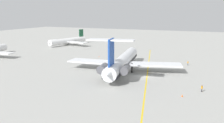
# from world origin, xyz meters

# --- Properties ---
(ground) EXTENTS (375.92, 375.92, 0.00)m
(ground) POSITION_xyz_m (0.00, 0.00, 0.00)
(ground) COLOR #9E9E99
(main_jetliner) EXTENTS (43.38, 38.61, 12.70)m
(main_jetliner) POSITION_xyz_m (2.52, 8.83, 3.46)
(main_jetliner) COLOR silver
(main_jetliner) RESTS_ON ground
(airliner_mid_right) EXTENTS (28.52, 28.41, 8.56)m
(airliner_mid_right) POSITION_xyz_m (50.99, 63.56, 2.52)
(airliner_mid_right) COLOR white
(airliner_mid_right) RESTS_ON ground
(ground_crew_near_nose) EXTENTS (0.32, 0.34, 1.70)m
(ground_crew_near_nose) POSITION_xyz_m (22.23, -9.44, 1.08)
(ground_crew_near_nose) COLOR black
(ground_crew_near_nose) RESTS_ON ground
(ground_crew_near_tail) EXTENTS (0.29, 0.39, 1.77)m
(ground_crew_near_tail) POSITION_xyz_m (-8.94, -17.34, 1.12)
(ground_crew_near_tail) COLOR black
(ground_crew_near_tail) RESTS_ON ground
(safety_cone_nose) EXTENTS (0.40, 0.40, 0.55)m
(safety_cone_nose) POSITION_xyz_m (-14.65, -13.48, 0.28)
(safety_cone_nose) COLOR #EA590F
(safety_cone_nose) RESTS_ON ground
(safety_cone_wingtip) EXTENTS (0.40, 0.40, 0.55)m
(safety_cone_wingtip) POSITION_xyz_m (24.25, 28.67, 0.28)
(safety_cone_wingtip) COLOR #EA590F
(safety_cone_wingtip) RESTS_ON ground
(taxiway_centreline) EXTENTS (99.39, 27.10, 0.01)m
(taxiway_centreline) POSITION_xyz_m (3.72, 0.54, 0.00)
(taxiway_centreline) COLOR gold
(taxiway_centreline) RESTS_ON ground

